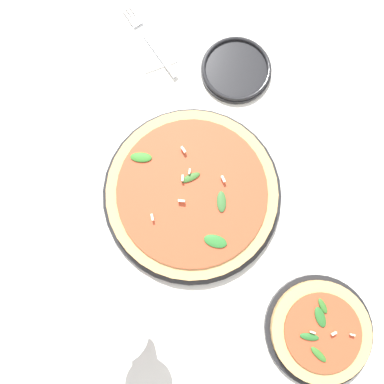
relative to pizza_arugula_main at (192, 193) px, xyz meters
name	(u,v)px	position (x,y,z in m)	size (l,w,h in m)	color
ground_plane	(177,197)	(0.01, 0.03, -0.02)	(6.00, 6.00, 0.00)	silver
pizza_arugula_main	(192,193)	(0.00, 0.00, 0.00)	(0.37, 0.37, 0.05)	black
pizza_personal_side	(320,331)	(-0.36, -0.07, 0.00)	(0.21, 0.21, 0.05)	black
wine_glass	(125,326)	(-0.15, 0.22, 0.11)	(0.09, 0.09, 0.18)	white
napkin	(152,45)	(0.34, -0.10, -0.01)	(0.13, 0.10, 0.01)	white
fork	(150,41)	(0.34, -0.10, -0.01)	(0.21, 0.02, 0.00)	silver
side_plate_white	(236,69)	(0.18, -0.23, -0.01)	(0.16, 0.16, 0.02)	black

